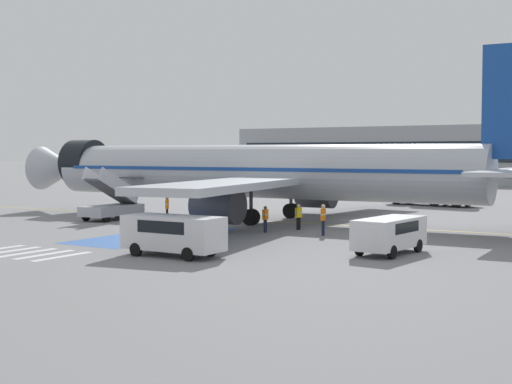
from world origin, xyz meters
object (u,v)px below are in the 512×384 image
(service_van_1, at_px, (390,232))
(ground_crew_3, at_px, (299,215))
(fuel_tanker, at_px, (434,185))
(service_van_2, at_px, (173,232))
(ground_crew_0, at_px, (167,206))
(ground_crew_2, at_px, (323,217))
(airliner, at_px, (261,172))
(boarding_stairs_forward, at_px, (112,206))
(baggage_cart, at_px, (159,224))
(terminal_building, at_px, (470,155))
(ground_crew_1, at_px, (265,217))

(service_van_1, relative_size, ground_crew_3, 2.89)
(fuel_tanker, relative_size, service_van_1, 1.85)
(service_van_2, xyz_separation_m, ground_crew_0, (-11.47, 13.86, -0.16))
(ground_crew_0, distance_m, ground_crew_2, 14.03)
(airliner, relative_size, ground_crew_3, 26.61)
(airliner, relative_size, ground_crew_0, 25.01)
(boarding_stairs_forward, height_order, baggage_cart, boarding_stairs_forward)
(boarding_stairs_forward, height_order, ground_crew_0, boarding_stairs_forward)
(service_van_2, distance_m, terminal_building, 87.99)
(airliner, distance_m, terminal_building, 70.55)
(service_van_2, height_order, ground_crew_0, service_van_2)
(ground_crew_0, relative_size, ground_crew_3, 1.06)
(airliner, distance_m, ground_crew_1, 7.75)
(baggage_cart, height_order, ground_crew_1, ground_crew_1)
(airliner, height_order, ground_crew_0, airliner)
(ground_crew_3, distance_m, terminal_building, 74.86)
(service_van_2, bearing_deg, ground_crew_0, -141.04)
(ground_crew_0, xyz_separation_m, ground_crew_1, (10.01, -2.97, -0.07))
(ground_crew_1, relative_size, terminal_building, 0.02)
(ground_crew_1, distance_m, terminal_building, 77.03)
(ground_crew_0, relative_size, ground_crew_2, 0.94)
(fuel_tanker, distance_m, ground_crew_3, 24.73)
(service_van_1, bearing_deg, ground_crew_3, 146.43)
(service_van_1, relative_size, terminal_building, 0.06)
(baggage_cart, distance_m, ground_crew_2, 11.08)
(fuel_tanker, height_order, ground_crew_2, fuel_tanker)
(ground_crew_3, bearing_deg, boarding_stairs_forward, 111.41)
(ground_crew_3, bearing_deg, ground_crew_1, 172.50)
(ground_crew_2, bearing_deg, baggage_cart, -92.61)
(service_van_1, height_order, ground_crew_2, ground_crew_2)
(ground_crew_1, bearing_deg, fuel_tanker, 172.30)
(ground_crew_0, bearing_deg, service_van_2, 7.05)
(airliner, xyz_separation_m, ground_crew_3, (5.10, -3.80, -2.58))
(ground_crew_0, bearing_deg, service_van_1, 35.96)
(baggage_cart, distance_m, terminal_building, 78.17)
(airliner, bearing_deg, ground_crew_1, -148.73)
(boarding_stairs_forward, xyz_separation_m, ground_crew_2, (17.49, -0.97, 0.10))
(baggage_cart, relative_size, ground_crew_0, 1.71)
(fuel_tanker, bearing_deg, ground_crew_3, -173.24)
(service_van_2, relative_size, terminal_building, 0.06)
(ground_crew_1, xyz_separation_m, ground_crew_3, (1.07, 2.30, 0.00))
(boarding_stairs_forward, relative_size, ground_crew_1, 3.28)
(airliner, relative_size, ground_crew_1, 26.72)
(boarding_stairs_forward, height_order, service_van_2, boarding_stairs_forward)
(fuel_tanker, relative_size, ground_crew_0, 5.03)
(service_van_1, xyz_separation_m, terminal_building, (-17.79, 81.38, 3.48))
(boarding_stairs_forward, bearing_deg, ground_crew_1, -7.53)
(boarding_stairs_forward, bearing_deg, service_van_2, -40.94)
(airliner, relative_size, boarding_stairs_forward, 8.16)
(boarding_stairs_forward, bearing_deg, airliner, 24.22)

